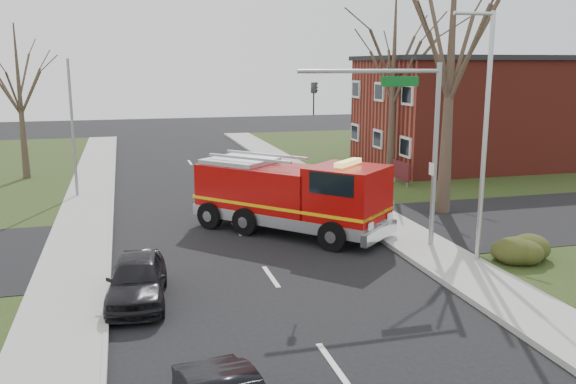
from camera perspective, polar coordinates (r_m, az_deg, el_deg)
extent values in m
plane|color=black|center=(19.87, -1.61, -7.95)|extent=(120.00, 120.00, 0.00)
cube|color=gray|center=(22.05, 14.35, -6.09)|extent=(2.40, 80.00, 0.15)
cube|color=gray|center=(19.45, -19.89, -8.91)|extent=(2.40, 80.00, 0.15)
cube|color=maroon|center=(43.17, 17.78, 7.05)|extent=(15.00, 10.00, 7.00)
cube|color=black|center=(43.05, 18.09, 11.82)|extent=(15.40, 10.40, 0.30)
cube|color=silver|center=(39.76, 8.41, 4.94)|extent=(0.12, 1.40, 1.20)
cube|color=#4A1117|center=(34.58, 10.53, 1.98)|extent=(0.12, 2.00, 1.00)
cylinder|color=gray|center=(33.95, 11.08, 1.01)|extent=(0.08, 0.08, 0.90)
cylinder|color=gray|center=(35.36, 9.95, 1.48)|extent=(0.08, 0.08, 0.90)
ellipsoid|color=#2E3312|center=(22.61, 21.88, -4.81)|extent=(2.80, 2.00, 0.90)
cone|color=#3D2E24|center=(27.87, 14.88, 9.99)|extent=(0.64, 0.64, 12.00)
cone|color=#3D2E24|center=(36.58, 9.80, 9.41)|extent=(0.56, 0.56, 10.50)
cone|color=#3D2E24|center=(38.65, -23.75, 7.59)|extent=(0.44, 0.44, 9.00)
cylinder|color=gray|center=(22.71, 13.59, 3.10)|extent=(0.18, 0.18, 6.80)
cylinder|color=gray|center=(21.33, 7.74, 11.14)|extent=(5.20, 0.14, 0.14)
cube|color=#0C591E|center=(21.79, 10.43, 10.15)|extent=(1.40, 0.06, 0.35)
imported|color=black|center=(20.65, 2.51, 10.24)|extent=(0.22, 0.18, 1.10)
cylinder|color=#B7BABF|center=(21.26, 17.94, 4.45)|extent=(0.16, 0.16, 8.40)
cylinder|color=#B7BABF|center=(20.79, 17.00, 15.69)|extent=(1.40, 0.12, 0.12)
cylinder|color=gray|center=(32.43, -19.50, 5.49)|extent=(0.14, 0.14, 7.00)
cube|color=#9F0907|center=(25.28, -2.25, 0.10)|extent=(5.51, 5.68, 2.13)
cube|color=#9F0907|center=(23.32, 5.57, -0.58)|extent=(3.73, 3.73, 2.44)
cube|color=#B7BABF|center=(24.82, 0.08, -2.16)|extent=(7.31, 7.64, 0.46)
cube|color=#E5B20C|center=(24.69, 0.08, -0.91)|extent=(7.32, 7.65, 0.12)
cube|color=black|center=(22.70, 8.13, 0.97)|extent=(1.79, 1.66, 0.86)
cube|color=#E5D866|center=(23.06, 5.64, 2.75)|extent=(1.44, 1.36, 0.18)
cylinder|color=black|center=(22.42, 4.22, -4.14)|extent=(1.02, 1.06, 1.12)
cylinder|color=black|center=(24.70, 7.12, -2.69)|extent=(1.02, 1.06, 1.12)
cylinder|color=black|center=(25.56, -7.30, -2.20)|extent=(1.02, 1.06, 1.12)
cylinder|color=black|center=(27.58, -3.81, -1.08)|extent=(1.02, 1.06, 1.12)
imported|color=black|center=(18.21, -13.94, -7.90)|extent=(1.98, 4.16, 1.37)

